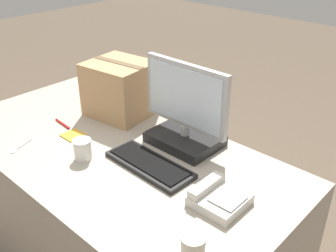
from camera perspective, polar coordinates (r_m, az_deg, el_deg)
name	(u,v)px	position (r m, az deg, el deg)	size (l,w,h in m)	color
office_desk	(116,207)	(2.10, -7.61, -11.62)	(1.80, 0.90, 0.72)	#A89E8E
monitor	(185,117)	(1.84, 2.51, 1.36)	(0.46, 0.25, 0.41)	black
keyboard	(149,164)	(1.73, -2.71, -5.57)	(0.42, 0.17, 0.03)	black
desk_phone	(218,198)	(1.53, 7.30, -10.33)	(0.19, 0.19, 0.07)	beige
paper_cup_left	(83,149)	(1.81, -12.29, -3.32)	(0.08, 0.08, 0.10)	white
paper_cup_right	(193,249)	(1.29, 3.65, -17.39)	(0.08, 0.08, 0.11)	beige
spoon	(18,149)	(2.00, -20.99, -3.08)	(0.06, 0.14, 0.00)	#B2B2B7
cardboard_box	(120,89)	(2.16, -6.97, 5.41)	(0.36, 0.33, 0.30)	tan
pen_marker	(62,124)	(2.15, -15.07, 0.32)	(0.14, 0.02, 0.01)	red
sticky_note_pad	(73,135)	(2.03, -13.60, -1.29)	(0.10, 0.10, 0.01)	gold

